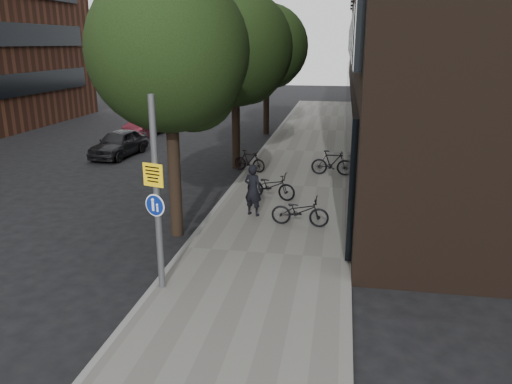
% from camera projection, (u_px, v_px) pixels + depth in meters
% --- Properties ---
extents(ground, '(120.00, 120.00, 0.00)m').
position_uv_depth(ground, '(229.00, 322.00, 10.26)').
color(ground, black).
rests_on(ground, ground).
extents(sidewalk, '(4.50, 60.00, 0.12)m').
position_uv_depth(sidewalk, '(291.00, 187.00, 19.64)').
color(sidewalk, '#63615B').
rests_on(sidewalk, ground).
extents(curb_edge, '(0.15, 60.00, 0.13)m').
position_uv_depth(curb_edge, '(236.00, 184.00, 20.01)').
color(curb_edge, slate).
rests_on(curb_edge, ground).
extents(street_tree_near, '(4.40, 4.40, 7.50)m').
position_uv_depth(street_tree_near, '(173.00, 58.00, 13.59)').
color(street_tree_near, black).
rests_on(street_tree_near, ground).
extents(street_tree_mid, '(5.00, 5.00, 7.80)m').
position_uv_depth(street_tree_mid, '(237.00, 52.00, 21.61)').
color(street_tree_mid, black).
rests_on(street_tree_mid, ground).
extents(street_tree_far, '(5.00, 5.00, 7.80)m').
position_uv_depth(street_tree_far, '(268.00, 50.00, 30.10)').
color(street_tree_far, black).
rests_on(street_tree_far, ground).
extents(signpost, '(0.49, 0.18, 4.38)m').
position_uv_depth(signpost, '(157.00, 195.00, 10.85)').
color(signpost, '#595B5E').
rests_on(signpost, sidewalk).
extents(pedestrian, '(0.72, 0.59, 1.69)m').
position_uv_depth(pedestrian, '(253.00, 190.00, 16.03)').
color(pedestrian, black).
rests_on(pedestrian, sidewalk).
extents(parked_bike_facade_near, '(1.81, 0.73, 0.93)m').
position_uv_depth(parked_bike_facade_near, '(300.00, 211.00, 15.20)').
color(parked_bike_facade_near, black).
rests_on(parked_bike_facade_near, sidewalk).
extents(parked_bike_facade_far, '(1.76, 0.54, 1.05)m').
position_uv_depth(parked_bike_facade_far, '(332.00, 163.00, 21.05)').
color(parked_bike_facade_far, black).
rests_on(parked_bike_facade_far, sidewalk).
extents(parked_bike_curb_near, '(1.93, 1.06, 0.96)m').
position_uv_depth(parked_bike_curb_near, '(271.00, 186.00, 17.83)').
color(parked_bike_curb_near, black).
rests_on(parked_bike_curb_near, sidewalk).
extents(parked_bike_curb_far, '(1.60, 0.94, 0.93)m').
position_uv_depth(parked_bike_curb_far, '(249.00, 161.00, 21.67)').
color(parked_bike_curb_far, black).
rests_on(parked_bike_curb_far, sidewalk).
extents(parked_car_near, '(1.96, 4.06, 1.34)m').
position_uv_depth(parked_car_near, '(119.00, 143.00, 25.05)').
color(parked_car_near, black).
rests_on(parked_car_near, ground).
extents(parked_car_mid, '(1.93, 4.16, 1.32)m').
position_uv_depth(parked_car_mid, '(148.00, 124.00, 30.90)').
color(parked_car_mid, maroon).
rests_on(parked_car_mid, ground).
extents(parked_car_far, '(1.85, 4.52, 1.31)m').
position_uv_depth(parked_car_far, '(207.00, 106.00, 39.63)').
color(parked_car_far, '#1D2234').
rests_on(parked_car_far, ground).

